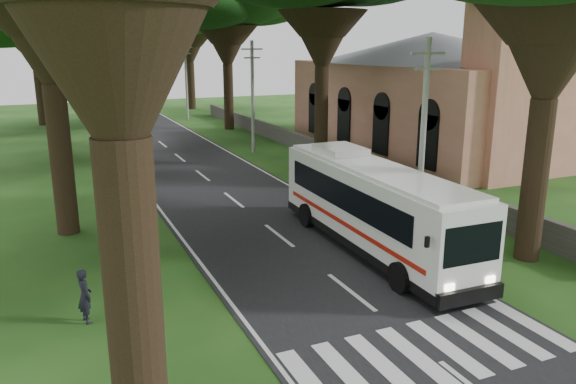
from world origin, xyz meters
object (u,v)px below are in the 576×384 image
Objects in this scene: pole_far at (186,80)px; coach_bus at (372,205)px; church at (432,84)px; distant_car_b at (96,109)px; pole_mid at (253,95)px; pole_near at (423,135)px; distant_car_c at (123,100)px; pedestrian at (85,296)px.

coach_bus is (-2.80, -40.84, -2.39)m from pole_far.
church reaches higher than pole_far.
pole_mid is at bearing -89.24° from distant_car_b.
pole_near reaches higher than coach_bus.
pole_mid is at bearing 107.99° from distant_car_c.
coach_bus is 2.25× the size of distant_car_c.
pole_near and pole_mid have the same top height.
church is 14.88× the size of pedestrian.
church is 3.00× the size of pole_near.
pole_mid is at bearing -46.06° from pedestrian.
distant_car_b is at bearing 123.23° from church.
coach_bus reaches higher than pedestrian.
distant_car_b is 9.80m from distant_car_c.
church is 3.00× the size of pole_far.
pedestrian is (-13.45, -22.65, -3.37)m from pole_mid.
pole_far is at bearing 90.00° from pole_mid.
pole_near is at bearing -96.31° from distant_car_b.
church is 2.12× the size of coach_bus.
distant_car_c is at bearing 94.46° from pole_near.
distant_car_b is 2.81× the size of pedestrian.
pole_far is at bearing -57.48° from distant_car_b.
coach_bus is at bearing 102.69° from distant_car_c.
pole_mid is 26.56m from pedestrian.
distant_car_c is (4.11, 8.90, -0.02)m from distant_car_b.
distant_car_c is (-4.39, 16.28, -3.42)m from pole_far.
church is 3.00× the size of pole_mid.
pole_near is at bearing -90.00° from pole_far.
pole_mid reaches higher than coach_bus.
pole_far is 17.21m from distant_car_c.
pole_near is 1.59× the size of distant_car_c.
pole_far is 41.00m from coach_bus.
coach_bus is (-2.80, -0.84, -2.39)m from pole_near.
distant_car_b reaches higher than distant_car_c.
pedestrian is at bearing -112.13° from distant_car_b.
pole_mid is 1.77× the size of distant_car_b.
coach_bus reaches higher than distant_car_c.
pole_mid reaches higher than pedestrian.
pole_near is 0.71× the size of coach_bus.
church is at bearing 48.50° from coach_bus.
pedestrian reaches higher than distant_car_b.
church reaches higher than distant_car_b.
pole_far is (-12.36, 24.45, -0.73)m from church.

